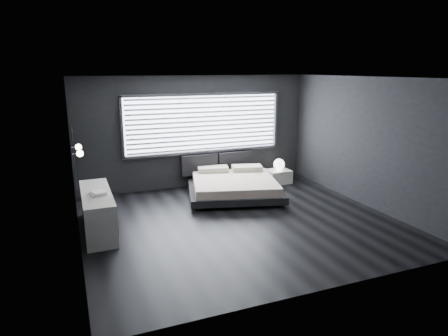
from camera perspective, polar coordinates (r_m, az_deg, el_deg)
name	(u,v)px	position (r m, az deg, el deg)	size (l,w,h in m)	color
room	(240,153)	(7.63, 2.37, 2.20)	(6.04, 6.00, 2.80)	black
window	(204,124)	(10.14, -2.84, 6.36)	(4.14, 0.09, 1.52)	white
headboard	(218,163)	(10.39, -0.91, 0.73)	(1.96, 0.16, 0.52)	black
sconce_near	(80,154)	(7.00, -19.91, 1.96)	(0.18, 0.11, 0.11)	silver
sconce_far	(78,147)	(7.58, -20.10, 2.83)	(0.18, 0.11, 0.11)	silver
wall_art_upper	(74,145)	(6.36, -20.70, 3.05)	(0.01, 0.48, 0.48)	#47474C
wall_art_lower	(76,172)	(6.70, -20.42, -0.53)	(0.01, 0.48, 0.48)	#47474C
bed	(234,185)	(9.53, 1.41, -2.46)	(2.58, 2.51, 0.55)	black
nightstand	(278,176)	(10.71, 7.77, -1.18)	(0.60, 0.50, 0.35)	white
orb_lamp	(279,164)	(10.67, 7.87, 0.53)	(0.29, 0.29, 0.29)	white
dresser	(98,211)	(7.83, -17.60, -5.94)	(0.54, 1.89, 0.75)	white
book_stack	(98,193)	(7.53, -17.56, -3.44)	(0.30, 0.36, 0.07)	white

